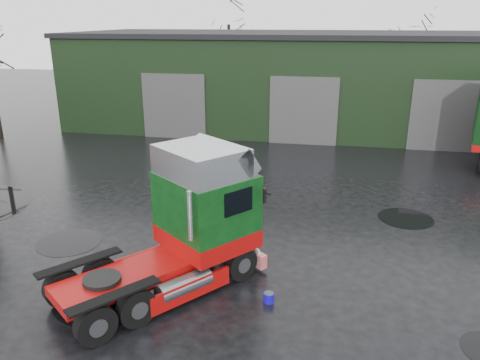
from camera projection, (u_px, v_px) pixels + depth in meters
name	position (u px, v px, depth m)	size (l,w,h in m)	color
ground	(213.00, 245.00, 15.66)	(100.00, 100.00, 0.00)	black
warehouse	(310.00, 79.00, 32.80)	(32.40, 12.40, 6.30)	black
hero_tractor	(153.00, 227.00, 12.39)	(2.68, 6.32, 3.93)	#0A3610
wash_bucket	(269.00, 298.00, 12.49)	(0.29, 0.29, 0.27)	#1208B5
tree_back_a	(229.00, 46.00, 43.00)	(4.40, 4.40, 9.50)	black
tree_back_b	(409.00, 60.00, 40.43)	(4.40, 4.40, 7.50)	black
puddle_0	(108.00, 295.00, 12.83)	(2.97, 2.97, 0.01)	black
puddle_1	(406.00, 218.00, 17.76)	(2.05, 2.05, 0.01)	black
puddle_4	(69.00, 242.00, 15.87)	(2.15, 2.15, 0.01)	black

